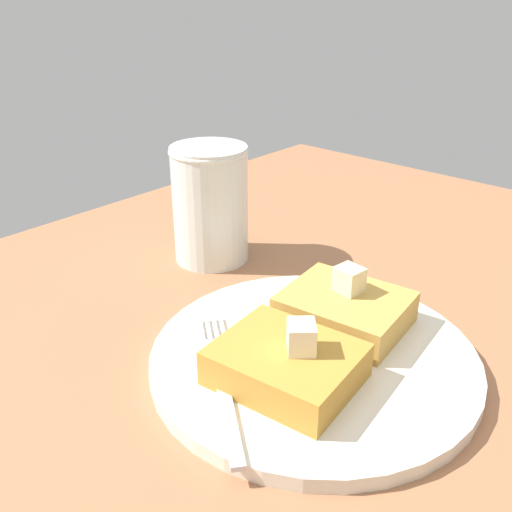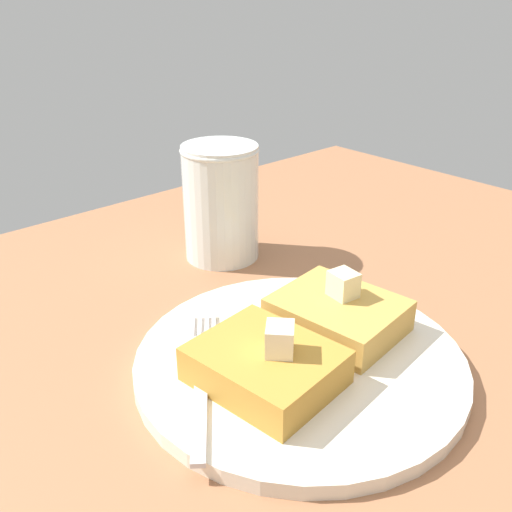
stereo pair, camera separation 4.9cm
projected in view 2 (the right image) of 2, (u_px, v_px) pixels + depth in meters
The scene contains 8 objects.
table_surface at pixel (416, 456), 35.91cm from camera, with size 100.31×100.31×2.27cm, color #9A6543.
plate at pixel (303, 358), 42.26cm from camera, with size 24.21×24.21×1.13cm.
toast_slice_left at pixel (265, 366), 38.54cm from camera, with size 7.72×9.26×2.59cm, color #BA8532.
toast_slice_middle at pixel (338, 314), 44.43cm from camera, with size 7.72×9.26×2.59cm, color gold.
butter_pat_primary at pixel (280, 339), 37.28cm from camera, with size 2.04×1.83×2.04cm, color #F9EACB.
butter_pat_secondary at pixel (343, 284), 44.03cm from camera, with size 2.04×1.83×2.04cm, color #F4E6AE.
fork at pixel (202, 368), 40.13cm from camera, with size 11.05×13.44×0.36cm.
syrup_jar at pixel (221, 209), 57.34cm from camera, with size 7.72×7.72×11.70cm.
Camera 2 is at (-25.43, -13.19, 28.17)cm, focal length 40.00 mm.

